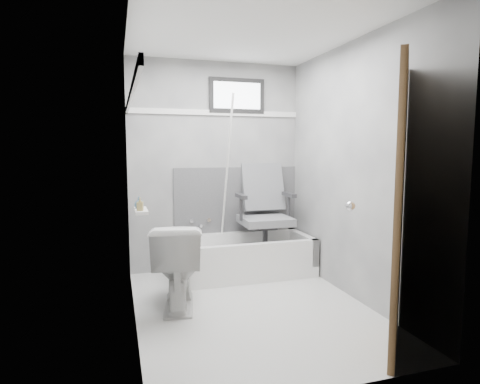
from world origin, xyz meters
name	(u,v)px	position (x,y,z in m)	size (l,w,h in m)	color
floor	(252,307)	(0.00, 0.00, 0.00)	(2.60, 2.60, 0.00)	white
ceiling	(252,28)	(0.00, 0.00, 2.40)	(2.60, 2.60, 0.00)	silver
wall_back	(216,167)	(0.00, 1.30, 1.20)	(2.00, 0.02, 2.40)	slate
wall_front	(328,187)	(0.00, -1.30, 1.20)	(2.00, 0.02, 2.40)	slate
wall_left	(132,175)	(-1.00, 0.00, 1.20)	(0.02, 2.60, 2.40)	slate
wall_right	(353,171)	(1.00, 0.00, 1.20)	(0.02, 2.60, 2.40)	slate
bathtub	(244,256)	(0.23, 0.93, 0.21)	(1.50, 0.70, 0.42)	white
office_chair	(265,213)	(0.49, 0.95, 0.68)	(0.65, 0.65, 1.13)	slate
toilet	(177,265)	(-0.62, 0.24, 0.38)	(0.43, 0.77, 0.75)	white
door	(464,214)	(0.98, -1.28, 1.00)	(0.78, 0.78, 2.00)	brown
window	(237,96)	(0.25, 1.29, 2.02)	(0.66, 0.04, 0.40)	black
backerboard	(237,200)	(0.25, 1.29, 0.80)	(1.50, 0.02, 0.78)	#4C4C4F
trim_back	(216,113)	(0.00, 1.29, 1.82)	(2.00, 0.02, 0.06)	white
trim_left	(131,95)	(-0.99, 0.00, 1.82)	(0.02, 2.60, 0.06)	white
pole	(226,181)	(0.06, 1.06, 1.05)	(0.02, 0.02, 1.95)	white
shelf	(141,211)	(-0.93, 0.11, 0.90)	(0.10, 0.32, 0.03)	white
soap_bottle_a	(140,204)	(-0.94, 0.03, 0.97)	(0.05, 0.05, 0.11)	#A08D50
soap_bottle_b	(139,203)	(-0.94, 0.17, 0.96)	(0.08, 0.08, 0.10)	slate
faucet	(200,223)	(-0.20, 1.27, 0.55)	(0.26, 0.10, 0.16)	silver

